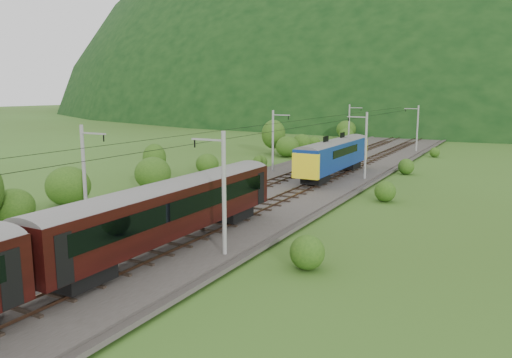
% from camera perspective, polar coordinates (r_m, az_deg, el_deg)
% --- Properties ---
extents(ground, '(600.00, 600.00, 0.00)m').
position_cam_1_polar(ground, '(36.52, -11.95, -7.33)').
color(ground, '#354E18').
rests_on(ground, ground).
extents(railbed, '(14.00, 220.00, 0.30)m').
position_cam_1_polar(railbed, '(44.27, -3.58, -3.86)').
color(railbed, '#38332D').
rests_on(railbed, ground).
extents(track_left, '(2.40, 220.00, 0.27)m').
position_cam_1_polar(track_left, '(45.50, -6.16, -3.23)').
color(track_left, '#513322').
rests_on(track_left, railbed).
extents(track_right, '(2.40, 220.00, 0.27)m').
position_cam_1_polar(track_right, '(43.03, -0.86, -3.95)').
color(track_right, '#513322').
rests_on(track_right, railbed).
extents(catenary_left, '(2.54, 192.28, 8.00)m').
position_cam_1_polar(catenary_left, '(65.50, 2.00, 4.54)').
color(catenary_left, gray).
rests_on(catenary_left, railbed).
extents(catenary_right, '(2.54, 192.28, 8.00)m').
position_cam_1_polar(catenary_right, '(61.10, 12.37, 3.92)').
color(catenary_right, gray).
rests_on(catenary_right, railbed).
extents(overhead_wires, '(4.83, 198.00, 0.03)m').
position_cam_1_polar(overhead_wires, '(43.13, -3.68, 5.14)').
color(overhead_wires, black).
rests_on(overhead_wires, ground).
extents(mountain_main, '(504.00, 360.00, 244.00)m').
position_cam_1_polar(mountain_main, '(287.56, 23.92, 7.04)').
color(mountain_main, black).
rests_on(mountain_main, ground).
extents(mountain_ridge, '(336.00, 280.00, 132.00)m').
position_cam_1_polar(mountain_ridge, '(356.47, 4.72, 8.27)').
color(mountain_ridge, black).
rests_on(mountain_ridge, ground).
extents(hazard_post_near, '(0.18, 0.18, 1.70)m').
position_cam_1_polar(hazard_post_near, '(67.76, 8.15, 1.77)').
color(hazard_post_near, red).
rests_on(hazard_post_near, railbed).
extents(hazard_post_far, '(0.18, 0.18, 1.65)m').
position_cam_1_polar(hazard_post_far, '(74.18, 10.78, 2.39)').
color(hazard_post_far, red).
rests_on(hazard_post_far, railbed).
extents(signal, '(0.24, 0.24, 2.16)m').
position_cam_1_polar(signal, '(91.10, 11.06, 4.05)').
color(signal, black).
rests_on(signal, railbed).
extents(vegetation_left, '(10.92, 148.89, 5.98)m').
position_cam_1_polar(vegetation_left, '(65.44, -5.82, 2.44)').
color(vegetation_left, '#254D14').
rests_on(vegetation_left, ground).
extents(vegetation_right, '(5.24, 100.85, 1.95)m').
position_cam_1_polar(vegetation_right, '(37.79, 8.81, -5.21)').
color(vegetation_right, '#254D14').
rests_on(vegetation_right, ground).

